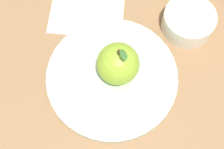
# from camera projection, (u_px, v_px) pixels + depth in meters

# --- Properties ---
(ground_plane) EXTENTS (2.40, 2.40, 0.00)m
(ground_plane) POSITION_uv_depth(u_px,v_px,m) (107.00, 99.00, 0.59)
(ground_plane) COLOR olive
(dinner_plate) EXTENTS (0.26, 0.26, 0.02)m
(dinner_plate) POSITION_uv_depth(u_px,v_px,m) (112.00, 77.00, 0.60)
(dinner_plate) COLOR #B2C6B2
(dinner_plate) RESTS_ON ground_plane
(apple) EXTENTS (0.08, 0.08, 0.10)m
(apple) POSITION_uv_depth(u_px,v_px,m) (118.00, 64.00, 0.55)
(apple) COLOR #8CB22D
(apple) RESTS_ON dinner_plate
(side_bowl) EXTENTS (0.11, 0.11, 0.04)m
(side_bowl) POSITION_uv_depth(u_px,v_px,m) (189.00, 20.00, 0.62)
(side_bowl) COLOR silver
(side_bowl) RESTS_ON ground_plane
(linen_napkin) EXTENTS (0.20, 0.18, 0.00)m
(linen_napkin) POSITION_uv_depth(u_px,v_px,m) (87.00, 13.00, 0.66)
(linen_napkin) COLOR beige
(linen_napkin) RESTS_ON ground_plane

